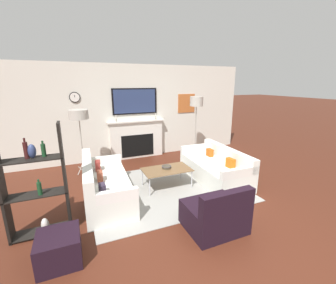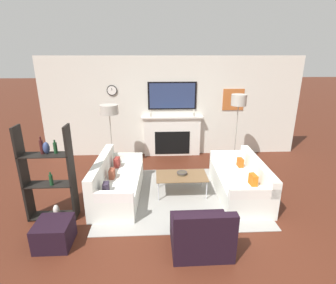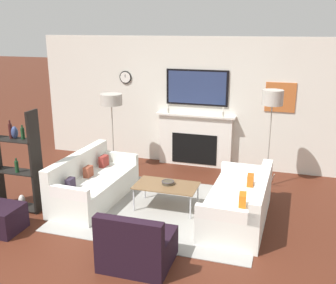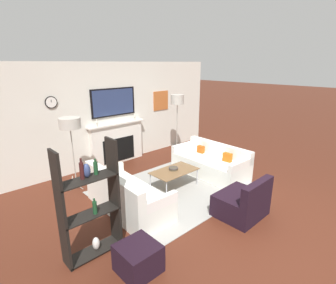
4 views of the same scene
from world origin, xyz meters
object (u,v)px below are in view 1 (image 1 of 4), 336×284
Objects in this scene: floor_lamp_right at (196,102)px; shelf_unit at (36,185)px; floor_lamp_left at (79,115)px; couch_right at (215,168)px; decorative_bowl at (166,167)px; couch_left at (105,186)px; armchair at (215,215)px; coffee_table at (167,170)px; ottoman at (59,248)px.

shelf_unit is at bearing -150.78° from floor_lamp_right.
floor_lamp_left is 0.88× the size of floor_lamp_right.
couch_right is at bearing -101.61° from floor_lamp_right.
decorative_bowl is at bearing -40.87° from floor_lamp_left.
floor_lamp_right reaches higher than shelf_unit.
couch_left is 3.47m from floor_lamp_right.
floor_lamp_right is 1.09× the size of shelf_unit.
floor_lamp_left is 3.13m from floor_lamp_right.
armchair is 0.84× the size of coffee_table.
floor_lamp_right is 4.80m from ottoman.
shelf_unit reaches higher than couch_right.
floor_lamp_right is at bearing 43.08° from decorative_bowl.
coffee_table is at bearing 176.99° from couch_right.
armchair is at bearing -60.64° from floor_lamp_left.
couch_right is 1.90m from armchair.
floor_lamp_right is (1.50, 1.40, 1.21)m from decorative_bowl.
couch_left is at bearing -78.68° from floor_lamp_left.
floor_lamp_right is at bearing 65.73° from armchair.
coffee_table is 2.50m from ottoman.
floor_lamp_left is at bearing 71.73° from shelf_unit.
floor_lamp_right is at bearing -0.00° from floor_lamp_left.
armchair reaches higher than couch_right.
decorative_bowl is (-0.11, 1.68, 0.19)m from armchair.
couch_left is 1.55m from ottoman.
armchair is (1.43, -1.57, -0.03)m from couch_left.
couch_left reaches higher than couch_right.
couch_right reaches higher than decorative_bowl.
ottoman is at bearing -98.78° from floor_lamp_left.
decorative_bowl is (1.32, 0.10, 0.16)m from couch_left.
floor_lamp_left is at bearing 101.32° from couch_left.
ottoman is at bearing -145.31° from coffee_table.
shelf_unit is at bearing -147.80° from couch_left.
decorative_bowl is 2.38m from floor_lamp_right.
shelf_unit is (-2.31, -0.69, 0.41)m from coffee_table.
floor_lamp_right is 4.47m from shelf_unit.
couch_left is 1.31m from coffee_table.
couch_left is 2.51m from couch_right.
shelf_unit is (-3.52, -0.63, 0.52)m from couch_right.
couch_left is 2.13m from armchair.
couch_left reaches higher than coffee_table.
coffee_table is at bearing -136.29° from floor_lamp_right.
floor_lamp_left is at bearing 180.00° from floor_lamp_right.
couch_left is 3.69× the size of ottoman.
armchair reaches higher than coffee_table.
floor_lamp_right is (0.31, 1.51, 1.38)m from couch_right.
armchair is 2.67m from shelf_unit.
floor_lamp_right is at bearing 29.22° from shelf_unit.
armchair is at bearing -85.62° from coffee_table.
coffee_table reaches higher than ottoman.
decorative_bowl is 2.54m from ottoman.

